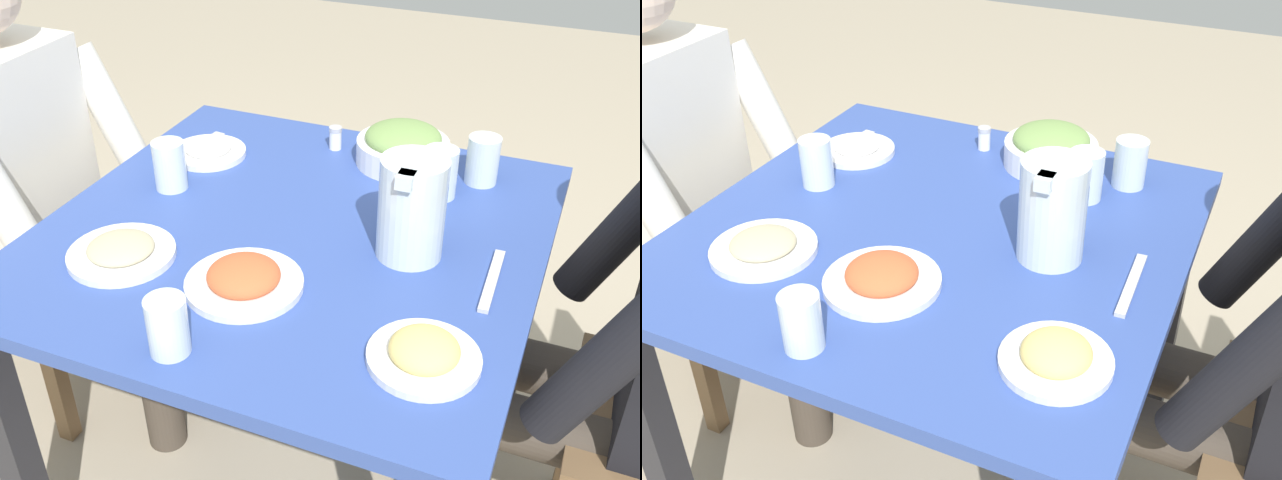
{
  "view_description": "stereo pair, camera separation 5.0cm",
  "coord_description": "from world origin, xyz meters",
  "views": [
    {
      "loc": [
        -1.09,
        -0.5,
        1.45
      ],
      "look_at": [
        -0.0,
        -0.05,
        0.69
      ],
      "focal_mm": 41.23,
      "sensor_mm": 36.0,
      "label": 1
    },
    {
      "loc": [
        -1.07,
        -0.55,
        1.45
      ],
      "look_at": [
        -0.0,
        -0.05,
        0.69
      ],
      "focal_mm": 41.23,
      "sensor_mm": 36.0,
      "label": 2
    }
  ],
  "objects": [
    {
      "name": "water_glass_near_right",
      "position": [
        0.23,
        -0.22,
        0.76
      ],
      "size": [
        0.07,
        0.07,
        0.1
      ],
      "primitive_type": "cylinder",
      "color": "silver",
      "rests_on": "dining_table"
    },
    {
      "name": "diner_far",
      "position": [
        0.06,
        0.64,
        0.64
      ],
      "size": [
        0.48,
        0.53,
        1.16
      ],
      "color": "silver",
      "rests_on": "ground_plane"
    },
    {
      "name": "water_glass_center",
      "position": [
        0.32,
        -0.29,
        0.76
      ],
      "size": [
        0.07,
        0.07,
        0.1
      ],
      "primitive_type": "cylinder",
      "color": "silver",
      "rests_on": "dining_table"
    },
    {
      "name": "knife_near",
      "position": [
        -0.03,
        -0.39,
        0.71
      ],
      "size": [
        0.19,
        0.02,
        0.01
      ],
      "primitive_type": "cube",
      "rotation": [
        0.0,
        0.0,
        0.04
      ],
      "color": "silver",
      "rests_on": "dining_table"
    },
    {
      "name": "dining_table",
      "position": [
        0.0,
        0.0,
        0.59
      ],
      "size": [
        0.94,
        0.94,
        0.7
      ],
      "color": "#334C99",
      "rests_on": "ground_plane"
    },
    {
      "name": "water_pitcher",
      "position": [
        0.0,
        -0.23,
        0.8
      ],
      "size": [
        0.16,
        0.12,
        0.19
      ],
      "color": "silver",
      "rests_on": "dining_table"
    },
    {
      "name": "ground_plane",
      "position": [
        0.0,
        0.0,
        0.0
      ],
      "size": [
        8.0,
        8.0,
        0.0
      ],
      "primitive_type": "plane",
      "color": "tan"
    },
    {
      "name": "salad_bowl",
      "position": [
        0.34,
        -0.11,
        0.75
      ],
      "size": [
        0.21,
        0.21,
        0.09
      ],
      "color": "white",
      "rests_on": "dining_table"
    },
    {
      "name": "plate_beans",
      "position": [
        -0.21,
        0.25,
        0.72
      ],
      "size": [
        0.19,
        0.19,
        0.04
      ],
      "color": "white",
      "rests_on": "dining_table"
    },
    {
      "name": "fork_far",
      "position": [
        0.23,
        0.35,
        0.71
      ],
      "size": [
        0.17,
        0.05,
        0.01
      ],
      "primitive_type": "cube",
      "rotation": [
        0.0,
        0.0,
        -0.13
      ],
      "color": "silver",
      "rests_on": "dining_table"
    },
    {
      "name": "plate_rice_curry",
      "position": [
        -0.21,
        -0.0,
        0.72
      ],
      "size": [
        0.2,
        0.2,
        0.05
      ],
      "color": "white",
      "rests_on": "dining_table"
    },
    {
      "name": "plate_fries",
      "position": [
        -0.27,
        -0.33,
        0.72
      ],
      "size": [
        0.17,
        0.17,
        0.05
      ],
      "color": "white",
      "rests_on": "dining_table"
    },
    {
      "name": "water_glass_far_right",
      "position": [
        0.05,
        0.3,
        0.76
      ],
      "size": [
        0.07,
        0.07,
        0.1
      ],
      "primitive_type": "cylinder",
      "color": "silver",
      "rests_on": "dining_table"
    },
    {
      "name": "plate_yoghurt",
      "position": [
        0.21,
        0.31,
        0.72
      ],
      "size": [
        0.17,
        0.17,
        0.04
      ],
      "color": "white",
      "rests_on": "dining_table"
    },
    {
      "name": "water_glass_near_left",
      "position": [
        -0.39,
        0.03,
        0.75
      ],
      "size": [
        0.06,
        0.06,
        0.1
      ],
      "primitive_type": "cylinder",
      "color": "silver",
      "rests_on": "dining_table"
    },
    {
      "name": "fork_near",
      "position": [
        0.21,
        0.34,
        0.71
      ],
      "size": [
        0.17,
        0.05,
        0.01
      ],
      "primitive_type": "cube",
      "rotation": [
        0.0,
        0.0,
        -0.13
      ],
      "color": "silver",
      "rests_on": "dining_table"
    },
    {
      "name": "salt_shaker",
      "position": [
        0.36,
        0.05,
        0.73
      ],
      "size": [
        0.03,
        0.03,
        0.05
      ],
      "color": "white",
      "rests_on": "dining_table"
    }
  ]
}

